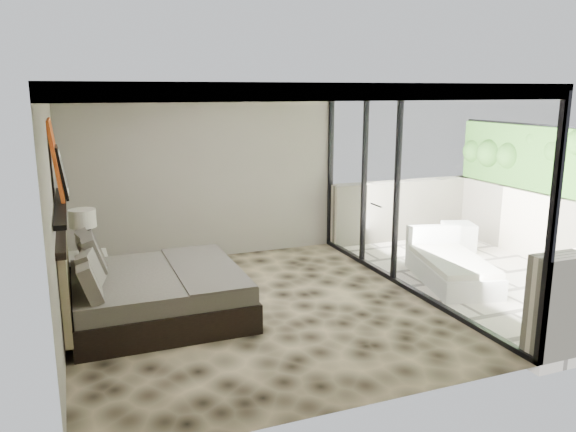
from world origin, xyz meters
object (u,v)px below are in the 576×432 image
object	(u,v)px
ottoman	(458,237)
lounger	(450,267)
bed	(149,291)
nightstand	(87,271)
table_lamp	(83,226)

from	to	relation	value
ottoman	lounger	xyz separation A→B (m)	(-1.13, -1.27, -0.04)
bed	nightstand	distance (m)	1.44
ottoman	lounger	world-z (taller)	lounger
table_lamp	nightstand	bearing A→B (deg)	90.45
ottoman	table_lamp	bearing A→B (deg)	178.19
lounger	ottoman	bearing A→B (deg)	63.08
bed	table_lamp	size ratio (longest dim) A/B	3.23
bed	table_lamp	distance (m)	1.53
ottoman	nightstand	bearing A→B (deg)	177.81
nightstand	table_lamp	distance (m)	0.65
table_lamp	bed	bearing A→B (deg)	-61.01
table_lamp	lounger	world-z (taller)	table_lamp
ottoman	lounger	bearing A→B (deg)	-131.60
nightstand	lounger	world-z (taller)	lounger
table_lamp	ottoman	size ratio (longest dim) A/B	1.33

